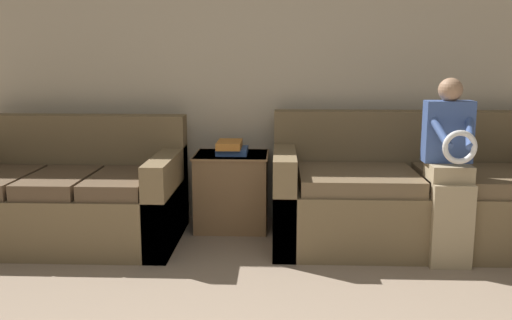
{
  "coord_description": "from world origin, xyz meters",
  "views": [
    {
      "loc": [
        0.11,
        -1.47,
        1.39
      ],
      "look_at": [
        -0.04,
        1.94,
        0.75
      ],
      "focal_mm": 40.0,
      "sensor_mm": 36.0,
      "label": 1
    }
  ],
  "objects_px": {
    "couch_main": "(414,198)",
    "child_left_seated": "(450,164)",
    "side_shelf": "(232,190)",
    "book_stack": "(231,148)",
    "couch_side": "(68,198)"
  },
  "relations": [
    {
      "from": "book_stack",
      "to": "couch_main",
      "type": "bearing_deg",
      "value": -11.14
    },
    {
      "from": "couch_side",
      "to": "book_stack",
      "type": "distance_m",
      "value": 1.29
    },
    {
      "from": "couch_side",
      "to": "child_left_seated",
      "type": "relative_size",
      "value": 1.36
    },
    {
      "from": "couch_main",
      "to": "side_shelf",
      "type": "xyz_separation_m",
      "value": [
        -1.38,
        0.28,
        -0.02
      ]
    },
    {
      "from": "couch_side",
      "to": "child_left_seated",
      "type": "height_order",
      "value": "child_left_seated"
    },
    {
      "from": "couch_main",
      "to": "side_shelf",
      "type": "height_order",
      "value": "couch_main"
    },
    {
      "from": "couch_main",
      "to": "couch_side",
      "type": "distance_m",
      "value": 2.59
    },
    {
      "from": "side_shelf",
      "to": "book_stack",
      "type": "height_order",
      "value": "book_stack"
    },
    {
      "from": "side_shelf",
      "to": "book_stack",
      "type": "relative_size",
      "value": 1.95
    },
    {
      "from": "child_left_seated",
      "to": "book_stack",
      "type": "bearing_deg",
      "value": 155.35
    },
    {
      "from": "book_stack",
      "to": "side_shelf",
      "type": "bearing_deg",
      "value": 68.6
    },
    {
      "from": "couch_main",
      "to": "child_left_seated",
      "type": "relative_size",
      "value": 1.69
    },
    {
      "from": "child_left_seated",
      "to": "book_stack",
      "type": "xyz_separation_m",
      "value": [
        -1.51,
        0.69,
        -0.01
      ]
    },
    {
      "from": "couch_side",
      "to": "child_left_seated",
      "type": "distance_m",
      "value": 2.76
    },
    {
      "from": "couch_main",
      "to": "child_left_seated",
      "type": "xyz_separation_m",
      "value": [
        0.12,
        -0.42,
        0.34
      ]
    }
  ]
}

